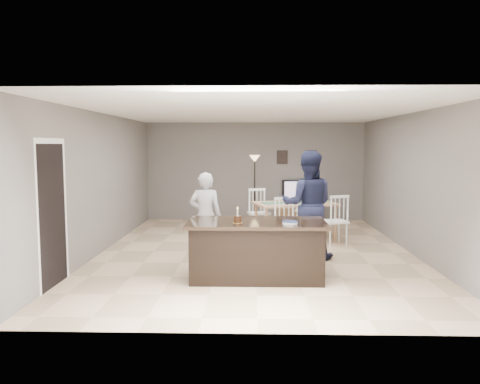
{
  "coord_description": "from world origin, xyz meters",
  "views": [
    {
      "loc": [
        -0.06,
        -8.99,
        2.08
      ],
      "look_at": [
        -0.3,
        -0.3,
        1.21
      ],
      "focal_mm": 35.0,
      "sensor_mm": 36.0,
      "label": 1
    }
  ],
  "objects_px": {
    "tv_console": "(299,210)",
    "birthday_cake": "(238,219)",
    "kitchen_island": "(256,249)",
    "woman": "(205,216)",
    "television": "(299,190)",
    "man": "(308,205)",
    "plate_stack": "(290,223)",
    "dining_table": "(295,209)",
    "floor_lamp": "(255,171)"
  },
  "relations": [
    {
      "from": "kitchen_island",
      "to": "television",
      "type": "relative_size",
      "value": 2.35
    },
    {
      "from": "woman",
      "to": "floor_lamp",
      "type": "distance_m",
      "value": 3.78
    },
    {
      "from": "television",
      "to": "tv_console",
      "type": "bearing_deg",
      "value": 90.0
    },
    {
      "from": "tv_console",
      "to": "man",
      "type": "distance_m",
      "value": 4.28
    },
    {
      "from": "tv_console",
      "to": "man",
      "type": "bearing_deg",
      "value": -93.39
    },
    {
      "from": "woman",
      "to": "dining_table",
      "type": "height_order",
      "value": "woman"
    },
    {
      "from": "kitchen_island",
      "to": "woman",
      "type": "distance_m",
      "value": 1.59
    },
    {
      "from": "woman",
      "to": "floor_lamp",
      "type": "xyz_separation_m",
      "value": [
        0.91,
        3.61,
        0.62
      ]
    },
    {
      "from": "television",
      "to": "dining_table",
      "type": "xyz_separation_m",
      "value": [
        -0.32,
        -2.56,
        -0.19
      ]
    },
    {
      "from": "television",
      "to": "man",
      "type": "xyz_separation_m",
      "value": [
        -0.25,
        -4.29,
        0.13
      ]
    },
    {
      "from": "tv_console",
      "to": "birthday_cake",
      "type": "height_order",
      "value": "birthday_cake"
    },
    {
      "from": "man",
      "to": "floor_lamp",
      "type": "xyz_separation_m",
      "value": [
        -0.96,
        3.51,
        0.42
      ]
    },
    {
      "from": "woman",
      "to": "plate_stack",
      "type": "xyz_separation_m",
      "value": [
        1.43,
        -1.49,
        0.12
      ]
    },
    {
      "from": "man",
      "to": "birthday_cake",
      "type": "distance_m",
      "value": 1.96
    },
    {
      "from": "man",
      "to": "birthday_cake",
      "type": "bearing_deg",
      "value": 56.93
    },
    {
      "from": "kitchen_island",
      "to": "plate_stack",
      "type": "relative_size",
      "value": 9.02
    },
    {
      "from": "kitchen_island",
      "to": "plate_stack",
      "type": "height_order",
      "value": "plate_stack"
    },
    {
      "from": "plate_stack",
      "to": "floor_lamp",
      "type": "height_order",
      "value": "floor_lamp"
    },
    {
      "from": "tv_console",
      "to": "plate_stack",
      "type": "xyz_separation_m",
      "value": [
        -0.7,
        -5.81,
        0.62
      ]
    },
    {
      "from": "kitchen_island",
      "to": "woman",
      "type": "xyz_separation_m",
      "value": [
        -0.93,
        1.25,
        0.34
      ]
    },
    {
      "from": "plate_stack",
      "to": "dining_table",
      "type": "xyz_separation_m",
      "value": [
        0.37,
        3.32,
        -0.24
      ]
    },
    {
      "from": "tv_console",
      "to": "dining_table",
      "type": "xyz_separation_m",
      "value": [
        -0.32,
        -2.49,
        0.38
      ]
    },
    {
      "from": "floor_lamp",
      "to": "dining_table",
      "type": "bearing_deg",
      "value": -63.44
    },
    {
      "from": "tv_console",
      "to": "plate_stack",
      "type": "distance_m",
      "value": 5.88
    },
    {
      "from": "tv_console",
      "to": "floor_lamp",
      "type": "relative_size",
      "value": 0.66
    },
    {
      "from": "television",
      "to": "dining_table",
      "type": "bearing_deg",
      "value": 82.77
    },
    {
      "from": "kitchen_island",
      "to": "man",
      "type": "bearing_deg",
      "value": 54.87
    },
    {
      "from": "television",
      "to": "birthday_cake",
      "type": "distance_m",
      "value": 5.99
    },
    {
      "from": "kitchen_island",
      "to": "tv_console",
      "type": "relative_size",
      "value": 1.79
    },
    {
      "from": "man",
      "to": "floor_lamp",
      "type": "height_order",
      "value": "man"
    },
    {
      "from": "floor_lamp",
      "to": "television",
      "type": "bearing_deg",
      "value": 32.65
    },
    {
      "from": "television",
      "to": "woman",
      "type": "height_order",
      "value": "woman"
    },
    {
      "from": "dining_table",
      "to": "woman",
      "type": "bearing_deg",
      "value": -150.36
    },
    {
      "from": "man",
      "to": "plate_stack",
      "type": "relative_size",
      "value": 8.3
    },
    {
      "from": "kitchen_island",
      "to": "dining_table",
      "type": "distance_m",
      "value": 3.21
    },
    {
      "from": "tv_console",
      "to": "dining_table",
      "type": "height_order",
      "value": "dining_table"
    },
    {
      "from": "tv_console",
      "to": "floor_lamp",
      "type": "height_order",
      "value": "floor_lamp"
    },
    {
      "from": "television",
      "to": "birthday_cake",
      "type": "xyz_separation_m",
      "value": [
        -1.49,
        -5.8,
        0.09
      ]
    },
    {
      "from": "tv_console",
      "to": "birthday_cake",
      "type": "relative_size",
      "value": 4.99
    },
    {
      "from": "kitchen_island",
      "to": "man",
      "type": "distance_m",
      "value": 1.74
    },
    {
      "from": "dining_table",
      "to": "floor_lamp",
      "type": "xyz_separation_m",
      "value": [
        -0.89,
        1.78,
        0.74
      ]
    },
    {
      "from": "man",
      "to": "woman",
      "type": "bearing_deg",
      "value": 9.34
    },
    {
      "from": "kitchen_island",
      "to": "tv_console",
      "type": "distance_m",
      "value": 5.7
    },
    {
      "from": "tv_console",
      "to": "birthday_cake",
      "type": "distance_m",
      "value": 5.96
    },
    {
      "from": "floor_lamp",
      "to": "plate_stack",
      "type": "bearing_deg",
      "value": -84.22
    },
    {
      "from": "birthday_cake",
      "to": "dining_table",
      "type": "bearing_deg",
      "value": 70.23
    },
    {
      "from": "plate_stack",
      "to": "dining_table",
      "type": "bearing_deg",
      "value": 83.58
    },
    {
      "from": "birthday_cake",
      "to": "floor_lamp",
      "type": "xyz_separation_m",
      "value": [
        0.28,
        5.03,
        0.46
      ]
    },
    {
      "from": "television",
      "to": "dining_table",
      "type": "distance_m",
      "value": 2.58
    },
    {
      "from": "television",
      "to": "floor_lamp",
      "type": "relative_size",
      "value": 0.5
    }
  ]
}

